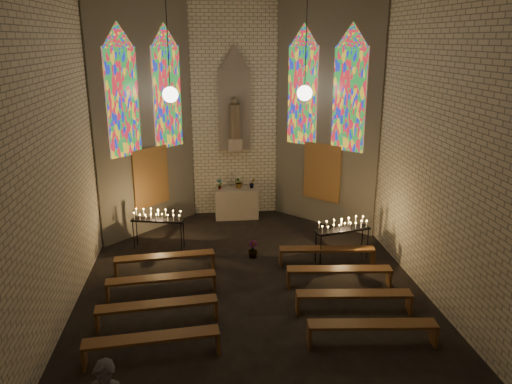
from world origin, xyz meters
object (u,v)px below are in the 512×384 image
Objects in this scene: votive_stand_right at (343,227)px; altar at (237,203)px; aisle_flower_pot at (253,249)px; votive_stand_left at (158,217)px.

altar is at bearing 111.55° from votive_stand_right.
votive_stand_left reaches higher than aisle_flower_pot.
votive_stand_left is (-2.57, 0.92, 0.69)m from aisle_flower_pot.
aisle_flower_pot is 0.30× the size of votive_stand_right.
votive_stand_left is at bearing 160.33° from aisle_flower_pot.
votive_stand_left reaches higher than altar.
votive_stand_right is at bearing -54.72° from altar.
votive_stand_left is 5.10m from votive_stand_right.
aisle_flower_pot is 0.31× the size of votive_stand_left.
altar is 2.99× the size of aisle_flower_pot.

